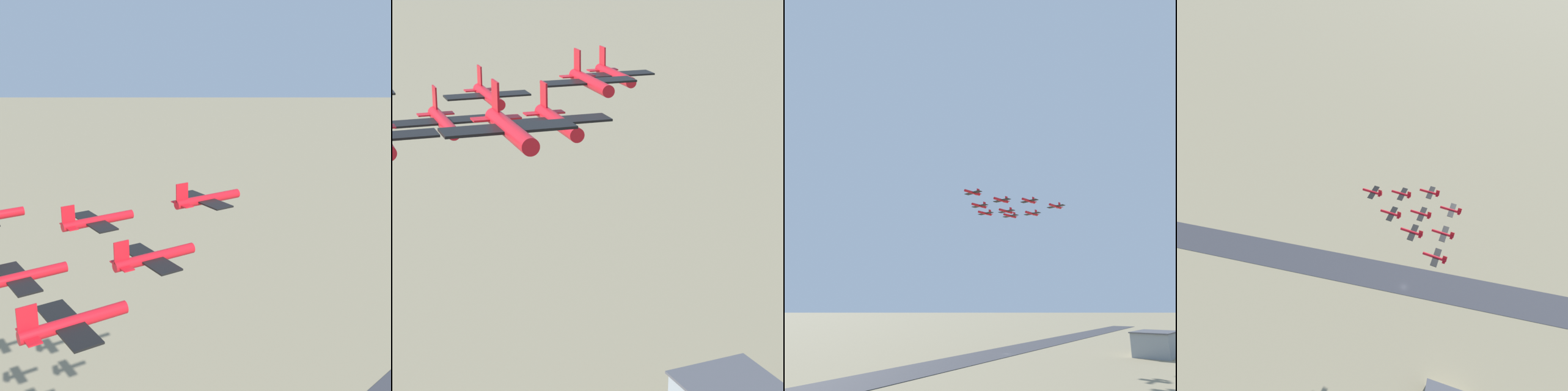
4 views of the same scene
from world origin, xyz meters
TOP-DOWN VIEW (x-y plane):
  - jet_0 at (-23.05, 3.28)m, footprint 10.68×10.11m
  - jet_1 at (-10.49, -5.76)m, footprint 10.68×10.11m
  - jet_2 at (-9.05, 9.86)m, footprint 10.68×10.11m
  - jet_4 at (3.51, 0.82)m, footprint 10.68×10.11m
  - jet_5 at (4.95, 16.44)m, footprint 10.68×10.11m

SIDE VIEW (x-z plane):
  - jet_4 at x=3.51m, z-range 71.73..75.29m
  - jet_5 at x=4.95m, z-range 73.01..76.57m
  - jet_2 at x=-9.05m, z-range 73.76..77.32m
  - jet_1 at x=-10.49m, z-range 73.98..77.55m
  - jet_0 at x=-23.05m, z-range 76.82..80.38m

